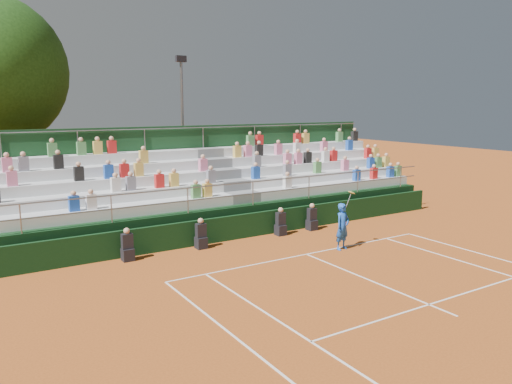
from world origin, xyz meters
TOP-DOWN VIEW (x-y plane):
  - ground at (0.00, 0.00)m, footprint 90.00×90.00m
  - courtside_wall at (0.00, 3.20)m, footprint 20.00×0.15m
  - line_officials at (-1.39, 2.75)m, footprint 8.60×0.40m
  - grandstand at (0.01, 6.44)m, footprint 20.00×5.20m
  - tennis_player at (1.55, -0.19)m, footprint 0.89×0.53m
  - floodlight_mast at (0.77, 12.67)m, footprint 0.60×0.25m

SIDE VIEW (x-z plane):
  - ground at x=0.00m, z-range 0.00..0.00m
  - line_officials at x=-1.39m, z-range -0.12..1.07m
  - courtside_wall at x=0.00m, z-range 0.00..1.00m
  - tennis_player at x=1.55m, z-range -0.22..2.00m
  - grandstand at x=0.01m, z-range -1.13..3.27m
  - floodlight_mast at x=0.77m, z-range 0.67..8.78m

